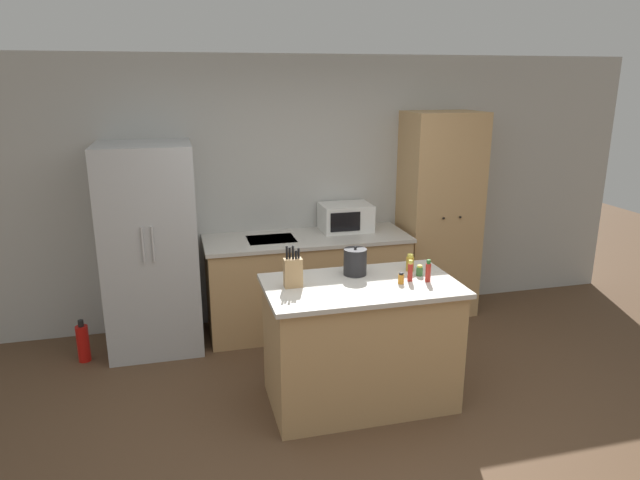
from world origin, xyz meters
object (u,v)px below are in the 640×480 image
(refrigerator, at_px, (151,249))
(pantry_cabinet, at_px, (439,215))
(knife_block, at_px, (293,272))
(spice_bottle_amber_oil, at_px, (420,271))
(spice_bottle_green_herb, at_px, (410,271))
(spice_bottle_pale_salt, at_px, (428,271))
(spice_bottle_short_red, at_px, (410,263))
(fire_extinguisher, at_px, (83,343))
(microwave, at_px, (346,217))
(kettle, at_px, (355,262))
(spice_bottle_tall_dark, at_px, (401,278))

(refrigerator, distance_m, pantry_cabinet, 2.83)
(knife_block, relative_size, spice_bottle_amber_oil, 3.74)
(spice_bottle_amber_oil, bearing_deg, spice_bottle_green_herb, -141.55)
(knife_block, relative_size, spice_bottle_pale_salt, 1.82)
(spice_bottle_short_red, height_order, spice_bottle_pale_salt, spice_bottle_pale_salt)
(knife_block, bearing_deg, spice_bottle_pale_salt, -8.32)
(spice_bottle_short_red, xyz_separation_m, spice_bottle_amber_oil, (0.03, -0.12, -0.02))
(spice_bottle_short_red, xyz_separation_m, fire_extinguisher, (-2.58, 1.02, -0.84))
(pantry_cabinet, relative_size, spice_bottle_amber_oil, 25.28)
(spice_bottle_pale_salt, bearing_deg, microwave, 94.68)
(knife_block, distance_m, spice_bottle_short_red, 0.95)
(refrigerator, bearing_deg, kettle, -37.58)
(refrigerator, relative_size, spice_bottle_pale_salt, 11.04)
(spice_bottle_pale_salt, distance_m, fire_extinguisher, 3.03)
(pantry_cabinet, bearing_deg, spice_bottle_pale_salt, -118.36)
(spice_bottle_short_red, relative_size, kettle, 0.59)
(pantry_cabinet, distance_m, spice_bottle_short_red, 1.56)
(refrigerator, height_order, spice_bottle_green_herb, refrigerator)
(spice_bottle_tall_dark, distance_m, spice_bottle_short_red, 0.30)
(microwave, xyz_separation_m, spice_bottle_tall_dark, (-0.07, -1.61, -0.07))
(spice_bottle_green_herb, relative_size, kettle, 0.71)
(refrigerator, distance_m, spice_bottle_tall_dark, 2.29)
(pantry_cabinet, relative_size, fire_extinguisher, 5.42)
(knife_block, distance_m, spice_bottle_amber_oil, 0.97)
(spice_bottle_pale_salt, distance_m, kettle, 0.55)
(pantry_cabinet, distance_m, spice_bottle_amber_oil, 1.65)
(spice_bottle_tall_dark, bearing_deg, pantry_cabinet, 55.94)
(refrigerator, xyz_separation_m, spice_bottle_tall_dark, (1.78, -1.44, 0.06))
(pantry_cabinet, xyz_separation_m, knife_block, (-1.81, -1.41, 0.03))
(spice_bottle_short_red, bearing_deg, fire_extinguisher, 158.39)
(refrigerator, bearing_deg, spice_bottle_green_herb, -37.06)
(refrigerator, xyz_separation_m, spice_bottle_green_herb, (1.87, -1.41, 0.10))
(spice_bottle_green_herb, bearing_deg, spice_bottle_short_red, 67.05)
(pantry_cabinet, relative_size, spice_bottle_green_herb, 12.91)
(pantry_cabinet, bearing_deg, spice_bottle_green_herb, -122.43)
(refrigerator, bearing_deg, spice_bottle_amber_oil, -33.60)
(microwave, distance_m, spice_bottle_tall_dark, 1.61)
(microwave, distance_m, fire_extinguisher, 2.65)
(spice_bottle_green_herb, distance_m, kettle, 0.42)
(refrigerator, xyz_separation_m, spice_bottle_short_red, (1.96, -1.19, 0.08))
(spice_bottle_tall_dark, bearing_deg, spice_bottle_green_herb, 21.87)
(microwave, bearing_deg, fire_extinguisher, -172.14)
(pantry_cabinet, height_order, spice_bottle_tall_dark, pantry_cabinet)
(spice_bottle_green_herb, distance_m, fire_extinguisher, 2.90)
(spice_bottle_tall_dark, height_order, spice_bottle_pale_salt, spice_bottle_pale_salt)
(pantry_cabinet, distance_m, spice_bottle_pale_salt, 1.77)
(pantry_cabinet, bearing_deg, microwave, 176.28)
(spice_bottle_amber_oil, bearing_deg, pantry_cabinet, 59.25)
(microwave, distance_m, knife_block, 1.70)
(spice_bottle_tall_dark, distance_m, spice_bottle_green_herb, 0.10)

